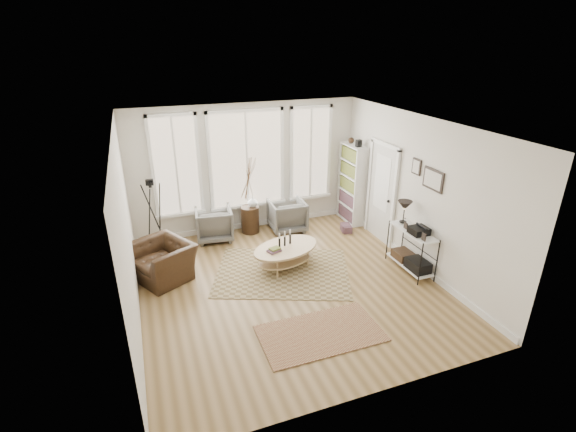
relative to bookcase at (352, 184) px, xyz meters
name	(u,v)px	position (x,y,z in m)	size (l,w,h in m)	color
room	(290,212)	(-2.42, -2.20, 0.47)	(5.50, 5.54, 2.90)	olive
bay_window	(247,162)	(-2.44, 0.49, 0.65)	(4.14, 0.12, 2.24)	tan
door	(382,191)	(0.13, -1.08, 0.17)	(0.09, 1.06, 2.22)	silver
bookcase	(352,184)	(0.00, 0.00, 0.00)	(0.31, 0.85, 2.06)	white
low_shelf	(411,246)	(-0.06, -2.52, -0.44)	(0.38, 1.08, 1.30)	white
wall_art	(429,176)	(0.14, -2.49, 0.92)	(0.04, 0.88, 0.44)	black
rug_main	(282,272)	(-2.40, -1.76, -0.95)	(2.51, 1.88, 0.01)	brown
rug_runner	(321,333)	(-2.47, -3.68, -0.94)	(1.86, 1.03, 0.01)	brown
coffee_table	(285,251)	(-2.27, -1.59, -0.61)	(1.59, 1.28, 0.64)	tan
armchair_left	(214,224)	(-3.33, 0.14, -0.59)	(0.78, 0.81, 0.74)	slate
armchair_right	(287,215)	(-1.65, 0.02, -0.59)	(0.79, 0.81, 0.74)	slate
side_table	(249,198)	(-2.48, 0.22, -0.12)	(0.41, 0.41, 1.73)	#342012
vase	(253,202)	(-2.41, 0.22, -0.22)	(0.23, 0.23, 0.24)	silver
accent_chair	(163,261)	(-4.55, -1.15, -0.61)	(0.93, 1.07, 0.69)	#342012
tripod_camera	(155,218)	(-4.57, 0.09, -0.24)	(0.55, 0.55, 1.55)	black
book_stack_near	(346,228)	(-0.39, -0.52, -0.87)	(0.21, 0.26, 0.17)	brown
book_stack_far	(347,229)	(-0.39, -0.58, -0.88)	(0.19, 0.25, 0.16)	brown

